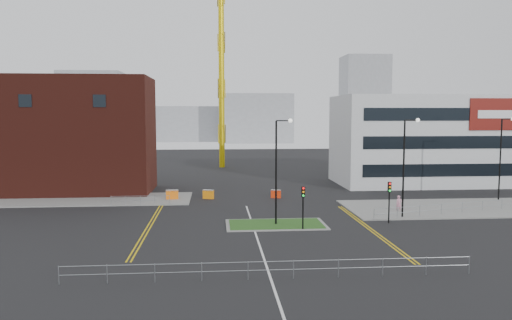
# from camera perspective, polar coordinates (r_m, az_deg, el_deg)

# --- Properties ---
(ground) EXTENTS (200.00, 200.00, 0.00)m
(ground) POSITION_cam_1_polar(r_m,az_deg,el_deg) (35.55, 0.62, -10.35)
(ground) COLOR black
(ground) RESTS_ON ground
(pavement_left) EXTENTS (28.00, 8.00, 0.12)m
(pavement_left) POSITION_cam_1_polar(r_m,az_deg,el_deg) (59.32, -21.15, -4.28)
(pavement_left) COLOR slate
(pavement_left) RESTS_ON ground
(pavement_right) EXTENTS (24.00, 10.00, 0.12)m
(pavement_right) POSITION_cam_1_polar(r_m,az_deg,el_deg) (55.10, 22.68, -5.06)
(pavement_right) COLOR slate
(pavement_right) RESTS_ON ground
(island_kerb) EXTENTS (8.60, 4.60, 0.08)m
(island_kerb) POSITION_cam_1_polar(r_m,az_deg,el_deg) (43.46, 2.29, -7.38)
(island_kerb) COLOR slate
(island_kerb) RESTS_ON ground
(grass_island) EXTENTS (8.00, 4.00, 0.12)m
(grass_island) POSITION_cam_1_polar(r_m,az_deg,el_deg) (43.45, 2.29, -7.36)
(grass_island) COLOR #204517
(grass_island) RESTS_ON ground
(brick_building) EXTENTS (24.20, 10.07, 14.24)m
(brick_building) POSITION_cam_1_polar(r_m,az_deg,el_deg) (65.22, -22.37, 2.52)
(brick_building) COLOR #4C1A13
(brick_building) RESTS_ON ground
(office_block) EXTENTS (25.00, 12.20, 12.00)m
(office_block) POSITION_cam_1_polar(r_m,az_deg,el_deg) (72.29, 19.15, 2.19)
(office_block) COLOR silver
(office_block) RESTS_ON ground
(tower_crane) EXTENTS (49.21, 21.56, 41.51)m
(tower_crane) POSITION_cam_1_polar(r_m,az_deg,el_deg) (89.16, -0.55, 17.57)
(tower_crane) COLOR yellow
(tower_crane) RESTS_ON ground
(streetlamp_island) EXTENTS (1.46, 0.36, 9.18)m
(streetlamp_island) POSITION_cam_1_polar(r_m,az_deg,el_deg) (42.62, 2.61, -0.31)
(streetlamp_island) COLOR black
(streetlamp_island) RESTS_ON ground
(streetlamp_right_near) EXTENTS (1.46, 0.36, 9.18)m
(streetlamp_right_near) POSITION_cam_1_polar(r_m,az_deg,el_deg) (47.56, 16.78, 0.05)
(streetlamp_right_near) COLOR black
(streetlamp_right_near) RESTS_ON ground
(streetlamp_right_far) EXTENTS (1.46, 0.36, 9.18)m
(streetlamp_right_far) POSITION_cam_1_polar(r_m,az_deg,el_deg) (60.94, 26.34, 0.84)
(streetlamp_right_far) COLOR black
(streetlamp_right_far) RESTS_ON ground
(traffic_light_island) EXTENTS (0.28, 0.33, 3.65)m
(traffic_light_island) POSITION_cam_1_polar(r_m,az_deg,el_deg) (41.30, 5.40, -4.50)
(traffic_light_island) COLOR black
(traffic_light_island) RESTS_ON ground
(traffic_light_right) EXTENTS (0.28, 0.33, 3.65)m
(traffic_light_right) POSITION_cam_1_polar(r_m,az_deg,el_deg) (45.26, 15.00, -3.79)
(traffic_light_right) COLOR black
(traffic_light_right) RESTS_ON ground
(railing_front) EXTENTS (24.05, 0.05, 1.10)m
(railing_front) POSITION_cam_1_polar(r_m,az_deg,el_deg) (29.60, 1.71, -12.01)
(railing_front) COLOR gray
(railing_front) RESTS_ON ground
(railing_left) EXTENTS (6.05, 0.05, 1.10)m
(railing_left) POSITION_cam_1_polar(r_m,az_deg,el_deg) (53.40, -13.08, -4.35)
(railing_left) COLOR gray
(railing_left) RESTS_ON ground
(railing_right) EXTENTS (19.05, 5.05, 1.10)m
(railing_right) POSITION_cam_1_polar(r_m,az_deg,el_deg) (52.10, 22.51, -4.82)
(railing_right) COLOR gray
(railing_right) RESTS_ON ground
(centre_line) EXTENTS (0.15, 30.00, 0.01)m
(centre_line) POSITION_cam_1_polar(r_m,az_deg,el_deg) (37.47, 0.33, -9.51)
(centre_line) COLOR silver
(centre_line) RESTS_ON ground
(yellow_left_a) EXTENTS (0.12, 24.00, 0.01)m
(yellow_left_a) POSITION_cam_1_polar(r_m,az_deg,el_deg) (45.49, -12.02, -6.97)
(yellow_left_a) COLOR gold
(yellow_left_a) RESTS_ON ground
(yellow_left_b) EXTENTS (0.12, 24.00, 0.01)m
(yellow_left_b) POSITION_cam_1_polar(r_m,az_deg,el_deg) (45.45, -11.65, -6.97)
(yellow_left_b) COLOR gold
(yellow_left_b) RESTS_ON ground
(yellow_right_a) EXTENTS (0.12, 20.00, 0.01)m
(yellow_right_a) POSITION_cam_1_polar(r_m,az_deg,el_deg) (43.11, 12.65, -7.66)
(yellow_right_a) COLOR gold
(yellow_right_a) RESTS_ON ground
(yellow_right_b) EXTENTS (0.12, 20.00, 0.01)m
(yellow_right_b) POSITION_cam_1_polar(r_m,az_deg,el_deg) (43.20, 13.03, -7.64)
(yellow_right_b) COLOR gold
(yellow_right_b) RESTS_ON ground
(skyline_a) EXTENTS (18.00, 12.00, 22.00)m
(skyline_a) POSITION_cam_1_polar(r_m,az_deg,el_deg) (158.42, -18.20, 5.59)
(skyline_a) COLOR gray
(skyline_a) RESTS_ON ground
(skyline_b) EXTENTS (24.00, 12.00, 16.00)m
(skyline_b) POSITION_cam_1_polar(r_m,az_deg,el_deg) (164.61, -0.08, 4.79)
(skyline_b) COLOR gray
(skyline_b) RESTS_ON ground
(skyline_c) EXTENTS (14.00, 12.00, 28.00)m
(skyline_c) POSITION_cam_1_polar(r_m,az_deg,el_deg) (166.26, 12.26, 6.74)
(skyline_c) COLOR gray
(skyline_c) RESTS_ON ground
(skyline_d) EXTENTS (30.00, 12.00, 12.00)m
(skyline_d) POSITION_cam_1_polar(r_m,az_deg,el_deg) (174.18, -6.27, 4.13)
(skyline_d) COLOR gray
(skyline_d) RESTS_ON ground
(pedestrian) EXTENTS (0.60, 0.41, 1.61)m
(pedestrian) POSITION_cam_1_polar(r_m,az_deg,el_deg) (50.93, 16.02, -4.82)
(pedestrian) COLOR pink
(pedestrian) RESTS_ON ground
(barrier_left) EXTENTS (1.39, 0.55, 1.14)m
(barrier_left) POSITION_cam_1_polar(r_m,az_deg,el_deg) (56.31, -9.56, -3.92)
(barrier_left) COLOR orange
(barrier_left) RESTS_ON ground
(barrier_mid) EXTENTS (1.27, 0.83, 1.02)m
(barrier_mid) POSITION_cam_1_polar(r_m,az_deg,el_deg) (56.63, -5.47, -3.88)
(barrier_mid) COLOR orange
(barrier_mid) RESTS_ON ground
(barrier_right) EXTENTS (1.16, 0.68, 0.93)m
(barrier_right) POSITION_cam_1_polar(r_m,az_deg,el_deg) (57.01, 2.29, -3.85)
(barrier_right) COLOR #F8340D
(barrier_right) RESTS_ON ground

